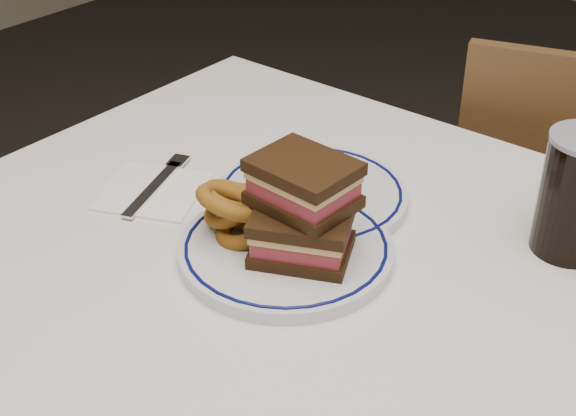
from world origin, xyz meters
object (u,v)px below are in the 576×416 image
Objects in this scene: chair_far at (559,230)px; reuben_sandwich at (303,209)px; main_plate at (286,249)px; far_plate at (312,195)px.

reuben_sandwich is (-0.09, -0.70, 0.36)m from chair_far.
chair_far is 3.24× the size of main_plate.
chair_far is 0.77m from main_plate.
chair_far is 0.79m from reuben_sandwich.
far_plate is at bearing -106.37° from chair_far.
chair_far reaches higher than main_plate.
reuben_sandwich is at bearing -57.37° from far_plate.
main_plate is 0.07m from reuben_sandwich.
chair_far is 0.67m from far_plate.
far_plate is (-0.08, 0.12, -0.07)m from reuben_sandwich.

